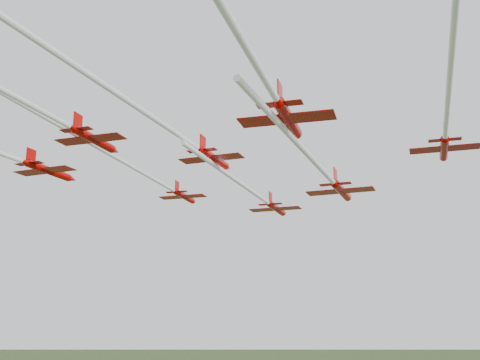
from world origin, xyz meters
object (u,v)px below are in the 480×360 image
Objects in this scene: jet_row3_mid at (165,126)px; jet_lead at (261,197)px; jet_row4_right at (262,75)px; jet_row4_left at (0,88)px; jet_row3_right at (449,88)px; jet_row2_right at (326,174)px; jet_row2_left at (138,170)px.

jet_lead is at bearing 90.77° from jet_row3_mid.
jet_lead is 0.95× the size of jet_row4_right.
jet_row4_left is at bearing -113.96° from jet_row3_mid.
jet_lead is at bearing 124.76° from jet_row3_right.
jet_lead reaches higher than jet_row2_right.
jet_row4_left reaches higher than jet_row4_right.
jet_row3_right is at bearing -7.46° from jet_row3_mid.
jet_row2_right is 26.73m from jet_row3_right.
jet_row3_right is at bearing -53.32° from jet_lead.
jet_row2_left reaches higher than jet_row4_right.
jet_lead is 0.80× the size of jet_row4_left.
jet_row2_left is 45.59m from jet_row3_right.
jet_row2_right is 0.86× the size of jet_row3_mid.
jet_row2_right is (23.54, 11.63, -2.04)m from jet_row2_left.
jet_row2_right is at bearing 49.07° from jet_row3_mid.
jet_row2_left is 26.33m from jet_row2_right.
jet_row4_left reaches higher than jet_row2_right.
jet_row4_left is at bearing -123.24° from jet_row2_right.
jet_row3_mid is 19.29m from jet_row4_left.
jet_row2_left reaches higher than jet_row2_right.
jet_row4_right reaches higher than jet_row2_right.
jet_row4_right is at bearing -48.91° from jet_row2_left.
jet_row2_right is at bearing 123.62° from jet_row3_right.
jet_row3_mid is 31.37m from jet_row3_right.
jet_row3_right is (30.82, 5.63, -1.59)m from jet_row3_mid.
jet_row4_right is at bearing -86.98° from jet_row2_right.
jet_row3_mid is at bearing -90.97° from jet_lead.
jet_row3_right reaches higher than jet_row4_right.
jet_row4_left is (-32.89, -24.76, 0.37)m from jet_row3_right.
jet_row2_left is 0.92× the size of jet_row3_right.
jet_row4_right is (-10.73, -13.95, -0.67)m from jet_row3_right.
jet_row2_left is at bearing 94.06° from jet_row4_left.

